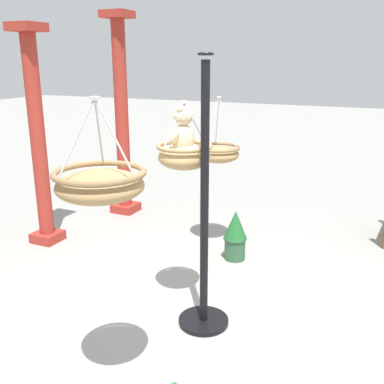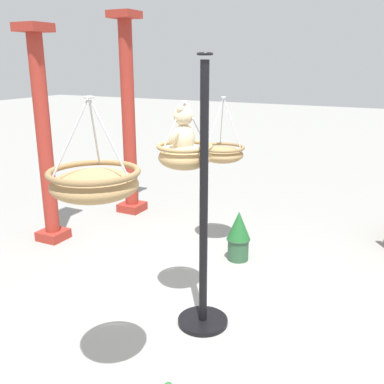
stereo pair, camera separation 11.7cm
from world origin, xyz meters
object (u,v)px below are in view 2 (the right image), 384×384
(display_pole_central, at_px, (203,251))
(potted_plant_fern_front, at_px, (239,235))
(teddy_bear, at_px, (182,133))
(greenhouse_pillar_right, at_px, (44,142))
(hanging_basket_with_teddy, at_px, (185,155))
(greenhouse_pillar_far_back, at_px, (129,120))
(hanging_basket_left_high, at_px, (94,183))
(hanging_basket_right_low, at_px, (222,153))

(display_pole_central, distance_m, potted_plant_fern_front, 1.43)
(display_pole_central, xyz_separation_m, teddy_bear, (0.15, 0.27, 0.95))
(greenhouse_pillar_right, bearing_deg, hanging_basket_with_teddy, -107.26)
(teddy_bear, relative_size, potted_plant_fern_front, 0.71)
(display_pole_central, distance_m, greenhouse_pillar_far_back, 3.29)
(hanging_basket_left_high, relative_size, greenhouse_pillar_far_back, 0.21)
(display_pole_central, relative_size, greenhouse_pillar_far_back, 0.79)
(hanging_basket_left_high, bearing_deg, potted_plant_fern_front, -0.12)
(hanging_basket_left_high, distance_m, hanging_basket_right_low, 2.81)
(teddy_bear, height_order, hanging_basket_right_low, teddy_bear)
(hanging_basket_with_teddy, relative_size, greenhouse_pillar_right, 0.22)
(greenhouse_pillar_far_back, bearing_deg, hanging_basket_right_low, -109.50)
(hanging_basket_right_low, relative_size, greenhouse_pillar_far_back, 0.27)
(display_pole_central, bearing_deg, greenhouse_pillar_right, 71.27)
(hanging_basket_right_low, relative_size, greenhouse_pillar_right, 0.29)
(display_pole_central, height_order, hanging_basket_left_high, display_pole_central)
(greenhouse_pillar_right, xyz_separation_m, potted_plant_fern_front, (0.50, -2.36, -0.97))
(greenhouse_pillar_right, bearing_deg, teddy_bear, -107.42)
(hanging_basket_with_teddy, xyz_separation_m, hanging_basket_right_low, (1.51, 0.28, -0.29))
(hanging_basket_with_teddy, height_order, greenhouse_pillar_right, greenhouse_pillar_right)
(teddy_bear, bearing_deg, hanging_basket_right_low, 9.80)
(greenhouse_pillar_right, bearing_deg, potted_plant_fern_front, -78.08)
(hanging_basket_with_teddy, bearing_deg, teddy_bear, 90.00)
(hanging_basket_left_high, bearing_deg, hanging_basket_with_teddy, 2.52)
(greenhouse_pillar_right, height_order, potted_plant_fern_front, greenhouse_pillar_right)
(hanging_basket_left_high, distance_m, potted_plant_fern_front, 2.77)
(display_pole_central, distance_m, hanging_basket_with_teddy, 0.82)
(hanging_basket_right_low, bearing_deg, greenhouse_pillar_far_back, 70.50)
(teddy_bear, bearing_deg, display_pole_central, -118.92)
(display_pole_central, height_order, greenhouse_pillar_far_back, greenhouse_pillar_far_back)
(teddy_bear, bearing_deg, hanging_basket_left_high, -176.50)
(hanging_basket_left_high, xyz_separation_m, greenhouse_pillar_far_back, (3.38, 2.08, -0.15))
(greenhouse_pillar_far_back, bearing_deg, potted_plant_fern_front, -113.55)
(display_pole_central, bearing_deg, hanging_basket_right_low, 17.80)
(display_pole_central, xyz_separation_m, greenhouse_pillar_right, (0.86, 2.55, 0.58))
(teddy_bear, relative_size, hanging_basket_left_high, 0.70)
(teddy_bear, height_order, hanging_basket_left_high, hanging_basket_left_high)
(hanging_basket_left_high, bearing_deg, greenhouse_pillar_far_back, 31.60)
(hanging_basket_with_teddy, distance_m, hanging_basket_right_low, 1.56)
(display_pole_central, distance_m, greenhouse_pillar_right, 2.75)
(hanging_basket_right_low, distance_m, greenhouse_pillar_far_back, 1.86)
(teddy_bear, distance_m, greenhouse_pillar_far_back, 2.93)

